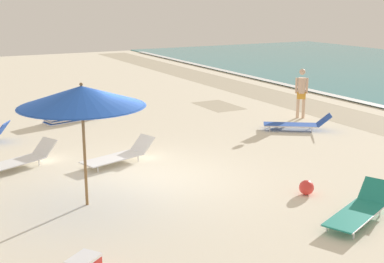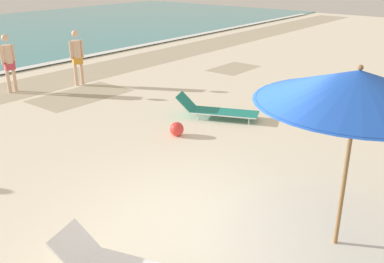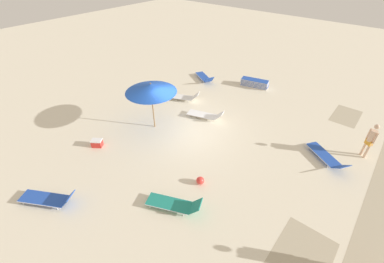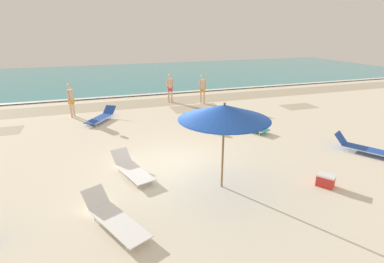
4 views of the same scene
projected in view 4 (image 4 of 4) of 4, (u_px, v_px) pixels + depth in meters
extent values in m
cube|color=beige|center=(180.00, 169.00, 10.13)|extent=(60.00, 60.00, 0.16)
cube|color=#B3A68B|center=(137.00, 104.00, 18.42)|extent=(57.00, 2.20, 0.00)
cube|color=#B3A68B|center=(196.00, 108.00, 17.44)|extent=(2.87, 1.66, 0.00)
cube|color=#B3A68B|center=(299.00, 106.00, 17.79)|extent=(2.00, 1.28, 0.00)
cube|color=teal|center=(119.00, 76.00, 28.65)|extent=(60.00, 18.49, 0.06)
cube|color=white|center=(132.00, 95.00, 20.42)|extent=(56.00, 0.44, 0.01)
cylinder|color=olive|center=(223.00, 151.00, 8.52)|extent=(0.06, 0.06, 2.29)
cone|color=blue|center=(224.00, 112.00, 8.14)|extent=(2.56, 2.56, 0.41)
cylinder|color=#163D95|center=(224.00, 119.00, 8.20)|extent=(2.48, 2.48, 0.01)
sphere|color=olive|center=(225.00, 104.00, 8.06)|extent=(0.07, 0.07, 0.07)
cube|color=white|center=(119.00, 223.00, 6.96)|extent=(1.34, 1.95, 0.03)
cylinder|color=silver|center=(107.00, 229.00, 6.76)|extent=(0.82, 1.71, 0.03)
cylinder|color=silver|center=(130.00, 218.00, 7.15)|extent=(0.82, 1.71, 0.03)
cube|color=white|center=(95.00, 197.00, 7.67)|extent=(0.70, 0.62, 0.40)
cylinder|color=silver|center=(127.00, 247.00, 6.32)|extent=(0.03, 0.03, 0.16)
cylinder|color=silver|center=(147.00, 236.00, 6.66)|extent=(0.03, 0.03, 0.16)
cylinder|color=silver|center=(95.00, 217.00, 7.32)|extent=(0.03, 0.03, 0.16)
cylinder|color=silver|center=(113.00, 209.00, 7.65)|extent=(0.03, 0.03, 0.16)
cube|color=blue|center=(99.00, 119.00, 14.83)|extent=(1.46, 1.76, 0.03)
cylinder|color=silver|center=(93.00, 118.00, 14.91)|extent=(0.98, 1.44, 0.03)
cylinder|color=silver|center=(104.00, 119.00, 14.76)|extent=(0.98, 1.44, 0.03)
cube|color=blue|center=(110.00, 110.00, 15.74)|extent=(0.72, 0.68, 0.38)
cylinder|color=silver|center=(87.00, 124.00, 14.32)|extent=(0.03, 0.03, 0.16)
cylinder|color=silver|center=(96.00, 125.00, 14.19)|extent=(0.03, 0.03, 0.16)
cylinder|color=silver|center=(102.00, 116.00, 15.54)|extent=(0.03, 0.03, 0.16)
cylinder|color=silver|center=(110.00, 117.00, 15.41)|extent=(0.03, 0.03, 0.16)
cube|color=white|center=(135.00, 172.00, 9.38)|extent=(1.07, 1.75, 0.03)
cylinder|color=silver|center=(126.00, 175.00, 9.21)|extent=(0.52, 1.58, 0.03)
cylinder|color=silver|center=(143.00, 170.00, 9.55)|extent=(0.52, 1.58, 0.03)
cube|color=white|center=(121.00, 156.00, 10.10)|extent=(0.68, 0.57, 0.40)
cylinder|color=silver|center=(137.00, 186.00, 8.78)|extent=(0.03, 0.03, 0.16)
cylinder|color=silver|center=(152.00, 181.00, 9.06)|extent=(0.03, 0.03, 0.16)
cylinder|color=silver|center=(119.00, 170.00, 9.76)|extent=(0.03, 0.03, 0.16)
cylinder|color=silver|center=(134.00, 166.00, 10.04)|extent=(0.03, 0.03, 0.16)
cube|color=blue|center=(371.00, 150.00, 11.04)|extent=(1.41, 1.86, 0.03)
cylinder|color=silver|center=(369.00, 153.00, 10.83)|extent=(0.92, 1.58, 0.03)
cylinder|color=silver|center=(373.00, 148.00, 11.25)|extent=(0.92, 1.58, 0.03)
cube|color=blue|center=(341.00, 138.00, 11.65)|extent=(0.69, 0.62, 0.44)
cylinder|color=silver|center=(348.00, 150.00, 11.33)|extent=(0.03, 0.03, 0.16)
cylinder|color=silver|center=(352.00, 146.00, 11.69)|extent=(0.03, 0.03, 0.16)
cube|color=#1E8475|center=(251.00, 127.00, 13.61)|extent=(1.22, 1.77, 0.03)
cylinder|color=silver|center=(247.00, 128.00, 13.42)|extent=(0.70, 1.55, 0.03)
cylinder|color=silver|center=(255.00, 126.00, 13.80)|extent=(0.70, 1.55, 0.03)
cube|color=#1E8475|center=(234.00, 118.00, 14.26)|extent=(0.69, 0.61, 0.41)
cylinder|color=silver|center=(259.00, 134.00, 13.02)|extent=(0.03, 0.03, 0.16)
cylinder|color=silver|center=(266.00, 131.00, 13.34)|extent=(0.03, 0.03, 0.16)
cylinder|color=silver|center=(236.00, 127.00, 13.93)|extent=(0.03, 0.03, 0.16)
cylinder|color=silver|center=(243.00, 125.00, 14.26)|extent=(0.03, 0.03, 0.16)
cylinder|color=beige|center=(169.00, 95.00, 18.69)|extent=(0.11, 0.11, 0.90)
cylinder|color=beige|center=(172.00, 95.00, 18.75)|extent=(0.11, 0.11, 0.90)
cube|color=#D13D4C|center=(170.00, 89.00, 18.60)|extent=(0.30, 0.19, 0.24)
cylinder|color=beige|center=(170.00, 83.00, 18.48)|extent=(0.27, 0.27, 0.55)
cylinder|color=beige|center=(167.00, 84.00, 18.43)|extent=(0.08, 0.08, 0.55)
cylinder|color=beige|center=(173.00, 83.00, 18.53)|extent=(0.08, 0.08, 0.55)
sphere|color=beige|center=(170.00, 76.00, 18.32)|extent=(0.21, 0.21, 0.21)
cylinder|color=beige|center=(204.00, 96.00, 18.43)|extent=(0.11, 0.11, 0.90)
cylinder|color=beige|center=(201.00, 96.00, 18.42)|extent=(0.11, 0.11, 0.90)
cube|color=gold|center=(203.00, 90.00, 18.30)|extent=(0.34, 0.26, 0.24)
cylinder|color=beige|center=(203.00, 84.00, 18.18)|extent=(0.27, 0.27, 0.55)
cylinder|color=beige|center=(206.00, 84.00, 18.19)|extent=(0.08, 0.08, 0.55)
cylinder|color=beige|center=(200.00, 84.00, 18.18)|extent=(0.08, 0.08, 0.55)
sphere|color=beige|center=(203.00, 76.00, 18.02)|extent=(0.21, 0.21, 0.21)
cylinder|color=beige|center=(73.00, 108.00, 15.73)|extent=(0.11, 0.11, 0.90)
cylinder|color=beige|center=(71.00, 109.00, 15.55)|extent=(0.11, 0.11, 0.90)
cube|color=gold|center=(71.00, 101.00, 15.52)|extent=(0.32, 0.35, 0.24)
cylinder|color=beige|center=(70.00, 95.00, 15.40)|extent=(0.27, 0.27, 0.55)
cylinder|color=beige|center=(73.00, 94.00, 15.57)|extent=(0.08, 0.08, 0.55)
cylinder|color=beige|center=(68.00, 96.00, 15.23)|extent=(0.08, 0.08, 0.55)
sphere|color=beige|center=(69.00, 85.00, 15.24)|extent=(0.21, 0.21, 0.21)
sphere|color=red|center=(216.00, 130.00, 13.29)|extent=(0.33, 0.33, 0.33)
cube|color=red|center=(325.00, 181.00, 8.88)|extent=(0.56, 0.59, 0.32)
cube|color=white|center=(326.00, 175.00, 8.82)|extent=(0.58, 0.61, 0.05)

